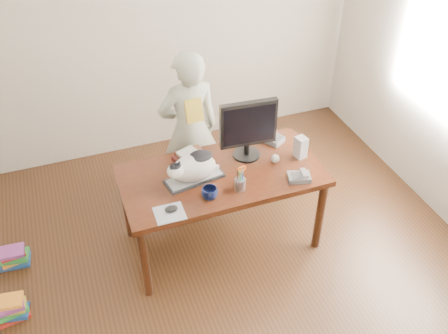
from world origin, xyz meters
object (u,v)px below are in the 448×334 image
(phone, at_px, (299,177))
(book_pile_b, at_px, (14,257))
(monitor, at_px, (248,127))
(pen_cup, at_px, (240,183))
(speaker, at_px, (301,147))
(baseball, at_px, (275,159))
(desk, at_px, (219,182))
(mouse, at_px, (171,209))
(book_stack, at_px, (190,156))
(person, at_px, (189,130))
(book_pile_a, at_px, (11,309))
(cat, at_px, (192,167))
(coffee_mug, at_px, (210,193))
(calculator, at_px, (273,139))
(keyboard, at_px, (195,178))

(phone, xyz_separation_m, book_pile_b, (-2.26, 0.63, -0.70))
(monitor, bearing_deg, pen_cup, -115.53)
(pen_cup, relative_size, speaker, 1.18)
(baseball, xyz_separation_m, book_pile_b, (-2.18, 0.36, -0.71))
(desk, bearing_deg, mouse, -143.54)
(pen_cup, height_order, book_stack, pen_cup)
(desk, height_order, speaker, speaker)
(phone, relative_size, baseball, 2.85)
(pen_cup, distance_m, phone, 0.48)
(desk, height_order, person, person)
(monitor, bearing_deg, book_pile_a, -166.21)
(monitor, xyz_separation_m, baseball, (0.18, -0.14, -0.26))
(cat, height_order, baseball, cat)
(cat, relative_size, person, 0.30)
(coffee_mug, bearing_deg, monitor, 39.65)
(person, xyz_separation_m, book_pile_a, (-1.69, -0.87, -0.67))
(cat, height_order, speaker, cat)
(coffee_mug, height_order, book_pile_b, coffee_mug)
(cat, relative_size, pen_cup, 2.07)
(mouse, bearing_deg, person, 67.03)
(book_pile_a, bearing_deg, pen_cup, -0.79)
(pen_cup, relative_size, phone, 1.08)
(book_stack, bearing_deg, calculator, -13.27)
(coffee_mug, xyz_separation_m, person, (0.12, 0.92, -0.05))
(desk, bearing_deg, book_stack, 136.92)
(desk, relative_size, monitor, 3.08)
(pen_cup, bearing_deg, monitor, 60.00)
(pen_cup, bearing_deg, person, 98.02)
(baseball, bearing_deg, calculator, 69.48)
(keyboard, bearing_deg, person, 66.93)
(mouse, xyz_separation_m, coffee_mug, (0.30, 0.04, 0.03))
(desk, height_order, book_pile_a, desk)
(keyboard, distance_m, phone, 0.81)
(phone, bearing_deg, book_stack, 159.97)
(monitor, xyz_separation_m, book_stack, (-0.46, 0.12, -0.25))
(calculator, distance_m, book_pile_b, 2.39)
(mouse, bearing_deg, keyboard, 47.96)
(cat, bearing_deg, person, 65.92)
(cat, distance_m, phone, 0.83)
(keyboard, distance_m, pen_cup, 0.37)
(book_stack, height_order, book_pile_a, book_stack)
(mouse, xyz_separation_m, calculator, (1.05, 0.55, 0.00))
(desk, bearing_deg, book_pile_b, 171.03)
(mouse, bearing_deg, monitor, 29.79)
(cat, distance_m, pen_cup, 0.38)
(coffee_mug, distance_m, speaker, 0.90)
(pen_cup, relative_size, mouse, 2.18)
(book_pile_a, bearing_deg, baseball, 4.86)
(coffee_mug, distance_m, book_pile_a, 1.72)
(mouse, distance_m, book_pile_a, 1.44)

